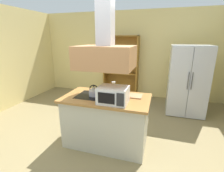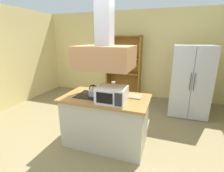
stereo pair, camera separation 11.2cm
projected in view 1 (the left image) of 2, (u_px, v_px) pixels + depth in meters
ground_plane at (96, 145)px, 2.99m from camera, size 7.80×7.80×0.00m
wall_back at (130, 55)px, 5.36m from camera, size 6.00×0.12×2.70m
kitchen_island at (106, 120)px, 2.95m from camera, size 1.50×0.84×0.90m
range_hood at (106, 49)px, 2.59m from camera, size 0.90×0.70×1.30m
refrigerator at (187, 80)px, 4.08m from camera, size 0.90×0.78×1.72m
dish_cabinet at (121, 70)px, 5.36m from camera, size 1.10×0.40×1.95m
kettle at (94, 91)px, 2.86m from camera, size 0.18×0.18×0.20m
cutting_board at (132, 96)px, 2.86m from camera, size 0.34×0.25×0.02m
microwave at (113, 95)px, 2.54m from camera, size 0.46×0.35×0.26m
wine_glass_on_counter at (114, 85)px, 3.02m from camera, size 0.08×0.08×0.21m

